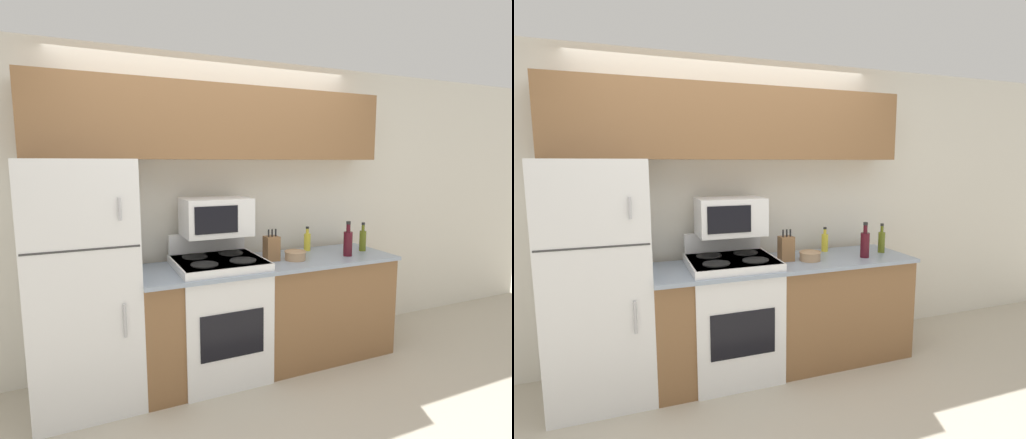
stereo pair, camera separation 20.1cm
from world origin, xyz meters
TOP-DOWN VIEW (x-y plane):
  - ground_plane at (0.00, 0.00)m, footprint 12.00×12.00m
  - wall_back at (0.00, 0.70)m, footprint 8.00×0.05m
  - lower_cabinets at (0.35, 0.30)m, footprint 2.13×0.65m
  - refrigerator at (-1.07, 0.33)m, footprint 0.69×0.69m
  - upper_cabinets at (0.00, 0.52)m, footprint 2.83×0.32m
  - stove at (-0.11, 0.29)m, footprint 0.67×0.63m
  - microwave at (-0.09, 0.41)m, footprint 0.53×0.36m
  - knife_block at (0.34, 0.29)m, footprint 0.11×0.11m
  - bowl at (0.53, 0.23)m, footprint 0.18×0.18m
  - bottle_cooking_spray at (0.80, 0.50)m, footprint 0.06×0.06m
  - bottle_olive_oil at (1.26, 0.28)m, footprint 0.06×0.06m
  - bottle_wine_red at (1.01, 0.17)m, footprint 0.08×0.08m

SIDE VIEW (x-z plane):
  - ground_plane at x=0.00m, z-range 0.00..0.00m
  - lower_cabinets at x=0.35m, z-range 0.00..0.89m
  - stove at x=-0.11m, z-range -0.06..1.04m
  - refrigerator at x=-1.07m, z-range 0.00..1.71m
  - bowl at x=0.53m, z-range 0.89..0.97m
  - bottle_cooking_spray at x=0.80m, z-range 0.87..1.09m
  - knife_block at x=0.34m, z-range 0.86..1.12m
  - bottle_olive_oil at x=1.26m, z-range 0.86..1.12m
  - bottle_wine_red at x=1.01m, z-range 0.86..1.16m
  - microwave at x=-0.09m, z-range 1.11..1.41m
  - wall_back at x=0.00m, z-range 0.00..2.55m
  - upper_cabinets at x=0.00m, z-range 1.71..2.28m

